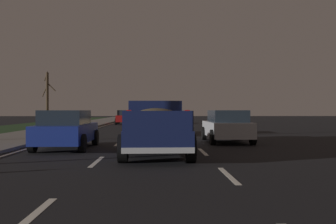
% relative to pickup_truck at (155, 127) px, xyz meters
% --- Properties ---
extents(ground, '(144.00, 144.00, 0.00)m').
position_rel_pickup_truck_xyz_m(ground, '(15.23, -0.00, -0.98)').
color(ground, black).
extents(sidewalk_shoulder, '(108.00, 4.00, 0.12)m').
position_rel_pickup_truck_xyz_m(sidewalk_shoulder, '(15.23, 7.45, -0.92)').
color(sidewalk_shoulder, slate).
rests_on(sidewalk_shoulder, ground).
extents(lane_markings, '(108.00, 7.04, 0.01)m').
position_rel_pickup_truck_xyz_m(lane_markings, '(18.28, 3.02, -0.98)').
color(lane_markings, silver).
rests_on(lane_markings, ground).
extents(pickup_truck, '(5.48, 2.40, 1.87)m').
position_rel_pickup_truck_xyz_m(pickup_truck, '(0.00, 0.00, 0.00)').
color(pickup_truck, '#141E4C').
rests_on(pickup_truck, ground).
extents(sedan_tan, '(4.44, 2.08, 1.54)m').
position_rel_pickup_truck_xyz_m(sedan_tan, '(11.01, 0.10, -0.20)').
color(sedan_tan, '#9E845B').
rests_on(sedan_tan, ground).
extents(sedan_blue, '(4.41, 2.03, 1.54)m').
position_rel_pickup_truck_xyz_m(sedan_blue, '(2.32, 3.56, -0.20)').
color(sedan_blue, navy).
rests_on(sedan_blue, ground).
extents(sedan_silver, '(4.42, 2.05, 1.54)m').
position_rel_pickup_truck_xyz_m(sedan_silver, '(5.36, -3.42, -0.20)').
color(sedan_silver, '#B2B5BA').
rests_on(sedan_silver, ground).
extents(sedan_red, '(4.42, 2.06, 1.54)m').
position_rel_pickup_truck_xyz_m(sedan_red, '(29.62, 3.46, -0.20)').
color(sedan_red, maroon).
rests_on(sedan_red, ground).
extents(bare_tree_far, '(0.90, 1.56, 5.39)m').
position_rel_pickup_truck_xyz_m(bare_tree_far, '(25.65, 10.90, 1.78)').
color(bare_tree_far, '#423323').
rests_on(bare_tree_far, ground).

